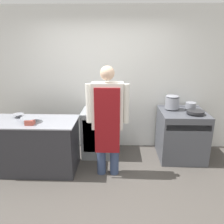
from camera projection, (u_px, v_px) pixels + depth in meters
The scene contains 12 objects.
ground_plane at pixel (99, 196), 3.04m from camera, with size 14.00×14.00×0.00m, color #4C4742.
wall_back at pixel (105, 81), 4.20m from camera, with size 8.00×0.05×2.70m.
prep_counter at pixel (35, 145), 3.59m from camera, with size 1.40×0.70×0.86m.
stove at pixel (181, 135), 3.99m from camera, with size 0.80×0.77×0.90m.
fridge_unit at pixel (99, 132), 4.13m from camera, with size 0.61×0.63×0.87m.
person_cook at pixel (108, 116), 3.29m from camera, with size 0.65×0.24×1.74m.
mixing_bowl at pixel (30, 120), 3.39m from camera, with size 0.28×0.28×0.08m.
small_bowl at pixel (18, 116), 3.63m from camera, with size 0.18×0.18×0.06m.
plastic_tub at pixel (30, 122), 3.30m from camera, with size 0.12×0.12×0.08m.
stock_pot at pixel (172, 102), 3.95m from camera, with size 0.24×0.24×0.25m.
saute_pan at pixel (195, 112), 3.72m from camera, with size 0.29×0.29×0.05m.
sauce_pot at pixel (191, 106), 3.96m from camera, with size 0.19×0.19×0.12m.
Camera 1 is at (0.26, -2.54, 2.03)m, focal length 35.00 mm.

